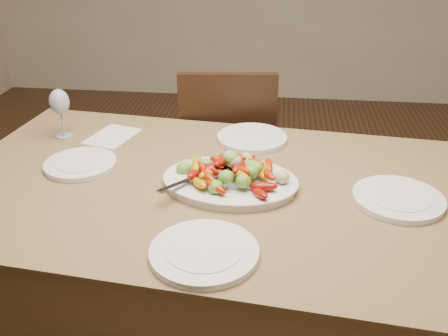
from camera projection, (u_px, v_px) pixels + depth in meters
name	position (u px, v px, depth m)	size (l,w,h in m)	color
dining_table	(224.00, 278.00, 1.78)	(1.84, 1.04, 0.76)	brown
chair_far	(228.00, 157.00, 2.44)	(0.42, 0.42, 0.95)	black
serving_platter	(230.00, 183.00, 1.59)	(0.42, 0.31, 0.02)	white
roasted_vegetables	(230.00, 167.00, 1.57)	(0.35, 0.23, 0.09)	maroon
serving_spoon	(207.00, 176.00, 1.56)	(0.28, 0.06, 0.03)	#9EA0A8
plate_left	(81.00, 164.00, 1.72)	(0.25, 0.25, 0.02)	white
plate_right	(398.00, 199.00, 1.51)	(0.27, 0.27, 0.02)	white
plate_far	(252.00, 138.00, 1.92)	(0.27, 0.27, 0.02)	white
plate_near	(204.00, 253.00, 1.27)	(0.28, 0.28, 0.02)	white
wine_glass	(61.00, 112.00, 1.91)	(0.08, 0.08, 0.20)	#8C99A5
menu_card	(112.00, 136.00, 1.95)	(0.15, 0.21, 0.00)	silver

